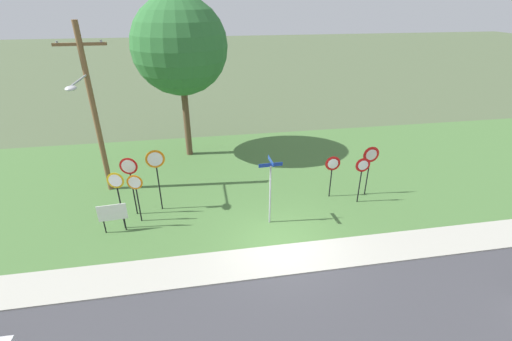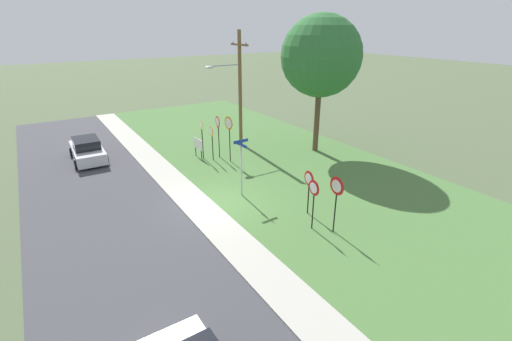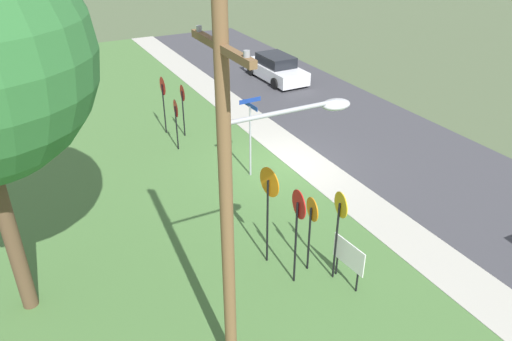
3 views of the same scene
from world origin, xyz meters
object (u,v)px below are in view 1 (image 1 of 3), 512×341
Objects in this scene: utility_pole at (92,107)px; stop_sign_far_center at (156,167)px; yield_sign_near_right at (362,170)px; oak_tree_left at (180,47)px; yield_sign_far_left at (370,159)px; stop_sign_near_left at (136,189)px; stop_sign_near_right at (117,189)px; yield_sign_near_left at (332,167)px; notice_board at (113,214)px; street_name_post at (270,186)px; stop_sign_far_left at (130,174)px.

stop_sign_far_center is at bearing -39.00° from utility_pole.
yield_sign_near_right is 11.21m from oak_tree_left.
oak_tree_left is (3.84, 3.82, 1.96)m from utility_pole.
oak_tree_left reaches higher than yield_sign_far_left.
stop_sign_near_right is at bearing -137.82° from stop_sign_near_left.
stop_sign_near_right is 1.04× the size of yield_sign_far_left.
stop_sign_far_center is 8.90m from yield_sign_near_right.
utility_pole reaches higher than yield_sign_near_left.
yield_sign_far_left is at bearing -11.33° from utility_pole.
stop_sign_near_left is at bearing -177.88° from yield_sign_near_right.
notice_board is (-10.57, -0.46, -0.81)m from yield_sign_near_right.
oak_tree_left is (2.00, 6.76, 4.57)m from stop_sign_near_left.
notice_board is (0.92, -3.49, -3.35)m from utility_pole.
stop_sign_near_left is 1.25m from stop_sign_far_center.
yield_sign_near_right is 10.61m from notice_board.
yield_sign_near_right is 12.15m from utility_pole.
stop_sign_near_right is 0.29× the size of oak_tree_left.
notice_board is at bearing -174.33° from yield_sign_far_left.
oak_tree_left is (-3.32, 7.73, 4.40)m from street_name_post.
oak_tree_left is (-8.30, 6.26, 4.30)m from yield_sign_far_left.
oak_tree_left reaches higher than stop_sign_far_center.
stop_sign_near_right is 1.05m from stop_sign_far_left.
stop_sign_near_left is at bearing 43.98° from stop_sign_near_right.
stop_sign_near_left is 4.35m from utility_pole.
notice_board is (-0.68, -1.13, -1.14)m from stop_sign_far_left.
notice_board is (-0.33, -0.15, -1.01)m from stop_sign_near_right.
stop_sign_near_right is at bearing -69.57° from utility_pole.
stop_sign_near_left is at bearing -106.47° from oak_tree_left.
stop_sign_near_left is 9.65m from yield_sign_near_right.
yield_sign_near_left is (8.79, 0.01, -0.43)m from stop_sign_far_left.
yield_sign_far_left is 11.25m from oak_tree_left.
notice_board is at bearing -148.84° from stop_sign_far_center.
stop_sign_far_center is at bearing 33.35° from notice_board.
utility_pole is (-1.25, 3.34, 2.34)m from stop_sign_near_right.
stop_sign_far_center is 1.29× the size of yield_sign_near_right.
yield_sign_far_left is (10.30, 0.50, 0.28)m from stop_sign_near_left.
stop_sign_near_right reaches higher than yield_sign_near_left.
street_name_post is (4.52, -1.77, -0.37)m from stop_sign_far_center.
utility_pole is at bearing 171.81° from yield_sign_near_left.
stop_sign_far_left is at bearing -55.99° from utility_pole.
yield_sign_near_right is at bearing -2.30° from notice_board.
yield_sign_far_left reaches higher than yield_sign_near_left.
yield_sign_near_right is at bearing 3.33° from stop_sign_far_left.
stop_sign_near_right is 0.33× the size of utility_pole.
street_name_post is (-4.98, -1.48, -0.10)m from yield_sign_far_left.
yield_sign_far_left is (0.66, 0.60, 0.20)m from yield_sign_near_right.
yield_sign_near_right is at bearing 11.67° from stop_sign_near_right.
stop_sign_near_right is 10.94m from yield_sign_far_left.
stop_sign_far_center is 1.37× the size of yield_sign_near_left.
stop_sign_far_center is (0.80, 0.80, 0.54)m from stop_sign_near_left.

